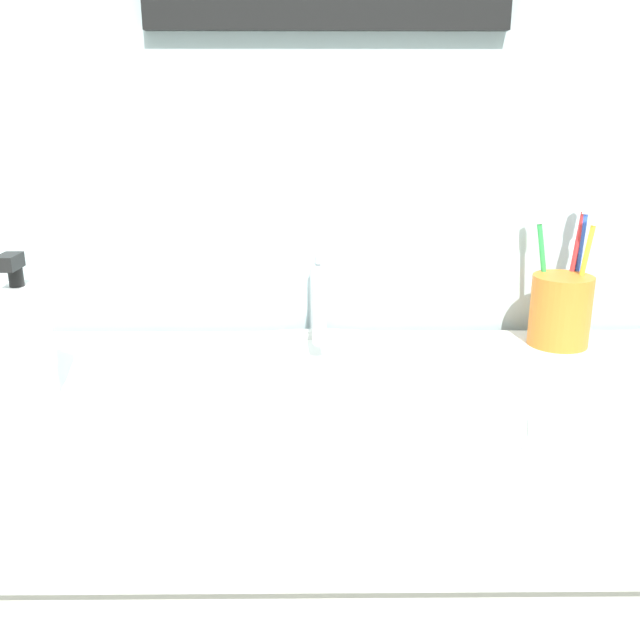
# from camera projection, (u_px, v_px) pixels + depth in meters

# --- Properties ---
(tiled_wall_back) EXTENTS (2.40, 0.04, 2.40)m
(tiled_wall_back) POSITION_uv_depth(u_px,v_px,m) (326.00, 86.00, 0.97)
(tiled_wall_back) COLOR silver
(tiled_wall_back) RESTS_ON ground
(sink_basin) EXTENTS (0.50, 0.50, 0.12)m
(sink_basin) POSITION_uv_depth(u_px,v_px,m) (320.00, 436.00, 0.80)
(sink_basin) COLOR white
(sink_basin) RESTS_ON vanity_counter
(faucet) EXTENTS (0.02, 0.17, 0.11)m
(faucet) POSITION_uv_depth(u_px,v_px,m) (319.00, 301.00, 0.99)
(faucet) COLOR silver
(faucet) RESTS_ON sink_basin
(toothbrush_cup) EXTENTS (0.08, 0.08, 0.10)m
(toothbrush_cup) POSITION_uv_depth(u_px,v_px,m) (560.00, 311.00, 0.96)
(toothbrush_cup) COLOR orange
(toothbrush_cup) RESTS_ON vanity_counter
(toothbrush_yellow) EXTENTS (0.04, 0.02, 0.19)m
(toothbrush_yellow) POSITION_uv_depth(u_px,v_px,m) (584.00, 266.00, 0.95)
(toothbrush_yellow) COLOR yellow
(toothbrush_yellow) RESTS_ON toothbrush_cup
(toothbrush_red) EXTENTS (0.05, 0.05, 0.20)m
(toothbrush_red) POSITION_uv_depth(u_px,v_px,m) (575.00, 258.00, 0.98)
(toothbrush_red) COLOR red
(toothbrush_red) RESTS_ON toothbrush_cup
(toothbrush_green) EXTENTS (0.03, 0.05, 0.18)m
(toothbrush_green) POSITION_uv_depth(u_px,v_px,m) (543.00, 264.00, 0.97)
(toothbrush_green) COLOR green
(toothbrush_green) RESTS_ON toothbrush_cup
(toothbrush_blue) EXTENTS (0.03, 0.04, 0.20)m
(toothbrush_blue) POSITION_uv_depth(u_px,v_px,m) (579.00, 259.00, 0.98)
(toothbrush_blue) COLOR blue
(toothbrush_blue) RESTS_ON toothbrush_cup
(soap_dispenser) EXTENTS (0.06, 0.06, 0.17)m
(soap_dispenser) POSITION_uv_depth(u_px,v_px,m) (25.00, 343.00, 0.79)
(soap_dispenser) COLOR white
(soap_dispenser) RESTS_ON vanity_counter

